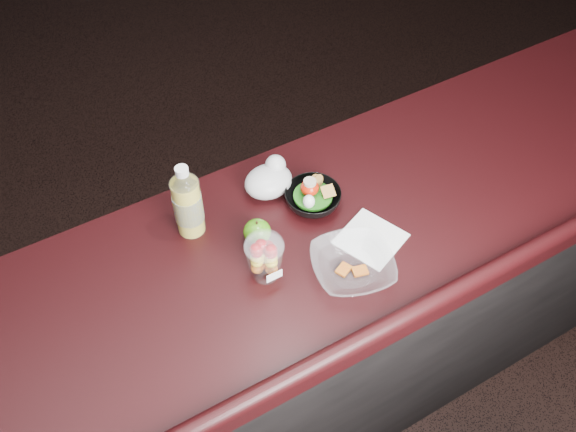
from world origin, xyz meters
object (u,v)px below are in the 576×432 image
object	(u,v)px
green_apple	(257,232)
snack_bowl	(312,197)
takeout_bowl	(353,266)
fruit_cup	(265,256)
lemonade_bottle	(188,205)

from	to	relation	value
green_apple	snack_bowl	size ratio (longest dim) A/B	0.48
green_apple	takeout_bowl	bearing A→B (deg)	-52.84
snack_bowl	takeout_bowl	world-z (taller)	snack_bowl
green_apple	takeout_bowl	world-z (taller)	green_apple
fruit_cup	takeout_bowl	bearing A→B (deg)	-28.52
fruit_cup	snack_bowl	world-z (taller)	fruit_cup
green_apple	snack_bowl	bearing A→B (deg)	10.54
fruit_cup	lemonade_bottle	bearing A→B (deg)	114.02
fruit_cup	snack_bowl	xyz separation A→B (m)	(0.24, 0.15, -0.05)
green_apple	takeout_bowl	size ratio (longest dim) A/B	0.30
green_apple	snack_bowl	world-z (taller)	snack_bowl
fruit_cup	takeout_bowl	world-z (taller)	fruit_cup
fruit_cup	takeout_bowl	distance (m)	0.24
lemonade_bottle	fruit_cup	distance (m)	0.26
lemonade_bottle	green_apple	xyz separation A→B (m)	(0.14, -0.13, -0.07)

